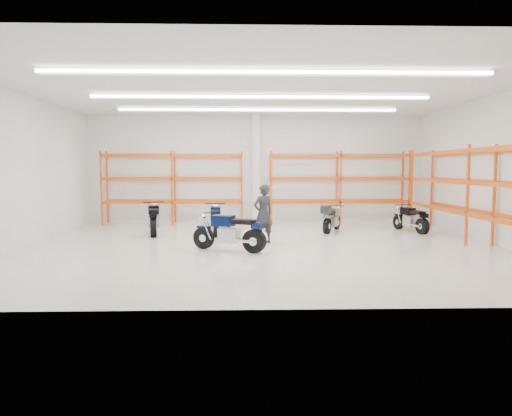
{
  "coord_description": "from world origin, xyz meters",
  "views": [
    {
      "loc": [
        -0.51,
        -13.23,
        2.3
      ],
      "look_at": [
        -0.15,
        0.5,
        1.09
      ],
      "focal_mm": 32.0,
      "sensor_mm": 36.0,
      "label": 1
    }
  ],
  "objects_px": {
    "motorcycle_back_a": "(154,220)",
    "standing_man": "(263,214)",
    "motorcycle_back_d": "(412,220)",
    "structural_column": "(256,169)",
    "motorcycle_back_c": "(331,219)",
    "motorcycle_back_b": "(216,220)",
    "motorcycle_main": "(232,233)"
  },
  "relations": [
    {
      "from": "motorcycle_back_c",
      "to": "motorcycle_back_d",
      "type": "distance_m",
      "value": 2.9
    },
    {
      "from": "motorcycle_back_b",
      "to": "motorcycle_back_d",
      "type": "distance_m",
      "value": 7.02
    },
    {
      "from": "motorcycle_main",
      "to": "structural_column",
      "type": "distance_m",
      "value": 6.84
    },
    {
      "from": "motorcycle_back_d",
      "to": "standing_man",
      "type": "relative_size",
      "value": 1.06
    },
    {
      "from": "motorcycle_main",
      "to": "motorcycle_back_c",
      "type": "distance_m",
      "value": 5.05
    },
    {
      "from": "motorcycle_back_a",
      "to": "motorcycle_back_c",
      "type": "xyz_separation_m",
      "value": [
        6.25,
        0.39,
        -0.03
      ]
    },
    {
      "from": "motorcycle_back_b",
      "to": "motorcycle_main",
      "type": "bearing_deg",
      "value": -78.71
    },
    {
      "from": "motorcycle_back_b",
      "to": "structural_column",
      "type": "distance_m",
      "value": 4.04
    },
    {
      "from": "motorcycle_back_b",
      "to": "structural_column",
      "type": "height_order",
      "value": "structural_column"
    },
    {
      "from": "motorcycle_back_b",
      "to": "motorcycle_back_c",
      "type": "distance_m",
      "value": 4.13
    },
    {
      "from": "motorcycle_back_c",
      "to": "structural_column",
      "type": "xyz_separation_m",
      "value": [
        -2.61,
        2.88,
        1.77
      ]
    },
    {
      "from": "motorcycle_back_a",
      "to": "motorcycle_back_c",
      "type": "bearing_deg",
      "value": 3.58
    },
    {
      "from": "motorcycle_main",
      "to": "motorcycle_back_d",
      "type": "bearing_deg",
      "value": 29.56
    },
    {
      "from": "motorcycle_back_b",
      "to": "structural_column",
      "type": "xyz_separation_m",
      "value": [
        1.5,
        3.31,
        1.76
      ]
    },
    {
      "from": "motorcycle_main",
      "to": "motorcycle_back_b",
      "type": "bearing_deg",
      "value": 101.29
    },
    {
      "from": "motorcycle_back_b",
      "to": "standing_man",
      "type": "bearing_deg",
      "value": -50.39
    },
    {
      "from": "motorcycle_main",
      "to": "motorcycle_back_b",
      "type": "xyz_separation_m",
      "value": [
        -0.65,
        3.25,
        -0.02
      ]
    },
    {
      "from": "motorcycle_main",
      "to": "motorcycle_back_b",
      "type": "height_order",
      "value": "motorcycle_main"
    },
    {
      "from": "motorcycle_back_b",
      "to": "motorcycle_back_c",
      "type": "xyz_separation_m",
      "value": [
        4.11,
        0.43,
        -0.01
      ]
    },
    {
      "from": "motorcycle_back_a",
      "to": "motorcycle_back_d",
      "type": "bearing_deg",
      "value": 2.01
    },
    {
      "from": "motorcycle_back_a",
      "to": "structural_column",
      "type": "height_order",
      "value": "structural_column"
    },
    {
      "from": "motorcycle_main",
      "to": "structural_column",
      "type": "xyz_separation_m",
      "value": [
        0.85,
        6.56,
        1.74
      ]
    },
    {
      "from": "motorcycle_back_a",
      "to": "motorcycle_main",
      "type": "bearing_deg",
      "value": -49.7
    },
    {
      "from": "structural_column",
      "to": "standing_man",
      "type": "bearing_deg",
      "value": -89.11
    },
    {
      "from": "motorcycle_main",
      "to": "motorcycle_back_c",
      "type": "xyz_separation_m",
      "value": [
        3.46,
        3.68,
        -0.03
      ]
    },
    {
      "from": "motorcycle_back_a",
      "to": "motorcycle_back_c",
      "type": "height_order",
      "value": "motorcycle_back_a"
    },
    {
      "from": "motorcycle_back_d",
      "to": "structural_column",
      "type": "distance_m",
      "value": 6.5
    },
    {
      "from": "motorcycle_main",
      "to": "motorcycle_back_b",
      "type": "relative_size",
      "value": 0.97
    },
    {
      "from": "motorcycle_back_b",
      "to": "standing_man",
      "type": "height_order",
      "value": "standing_man"
    },
    {
      "from": "motorcycle_back_b",
      "to": "motorcycle_back_c",
      "type": "height_order",
      "value": "motorcycle_back_b"
    },
    {
      "from": "standing_man",
      "to": "structural_column",
      "type": "relative_size",
      "value": 0.4
    },
    {
      "from": "motorcycle_back_a",
      "to": "standing_man",
      "type": "distance_m",
      "value": 4.22
    }
  ]
}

